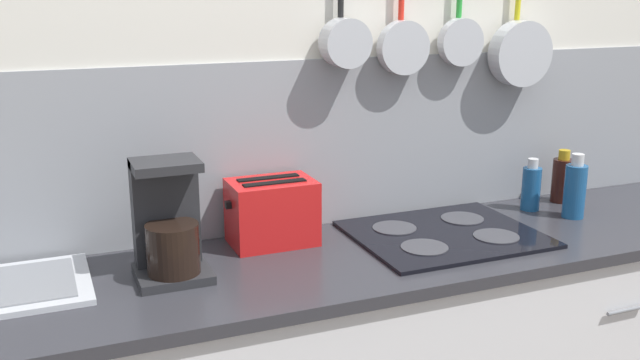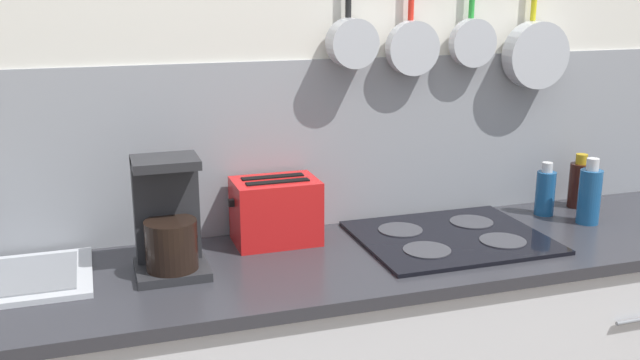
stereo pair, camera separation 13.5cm
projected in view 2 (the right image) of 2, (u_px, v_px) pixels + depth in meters
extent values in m
cube|color=silver|center=(348.00, 96.00, 2.24)|extent=(7.20, 0.06, 2.60)
cube|color=gray|center=(348.00, 141.00, 2.27)|extent=(7.20, 0.07, 0.53)
cylinder|color=#B7BABF|center=(352.00, 43.00, 2.10)|extent=(0.15, 0.07, 0.15)
cylinder|color=#B7BABF|center=(413.00, 48.00, 2.18)|extent=(0.17, 0.04, 0.17)
cylinder|color=#B7BABF|center=(473.00, 43.00, 2.24)|extent=(0.15, 0.04, 0.15)
cylinder|color=#B7BABF|center=(536.00, 55.00, 2.31)|extent=(0.22, 0.06, 0.22)
cylinder|color=slate|center=(637.00, 320.00, 2.05)|extent=(0.14, 0.01, 0.01)
cube|color=#2D2D33|center=(386.00, 258.00, 2.05)|extent=(2.72, 0.56, 0.03)
cube|color=#262628|center=(172.00, 269.00, 1.89)|extent=(0.19, 0.18, 0.02)
cube|color=#262628|center=(166.00, 211.00, 1.91)|extent=(0.17, 0.06, 0.31)
cylinder|color=black|center=(171.00, 245.00, 1.85)|extent=(0.14, 0.14, 0.13)
cube|color=#262628|center=(165.00, 162.00, 1.83)|extent=(0.17, 0.14, 0.02)
cube|color=red|center=(276.00, 211.00, 2.11)|extent=(0.25, 0.17, 0.19)
cube|color=black|center=(278.00, 182.00, 2.05)|extent=(0.19, 0.03, 0.00)
cube|color=black|center=(273.00, 177.00, 2.11)|extent=(0.19, 0.03, 0.00)
cube|color=black|center=(231.00, 203.00, 2.06)|extent=(0.02, 0.02, 0.02)
cube|color=black|center=(450.00, 237.00, 2.15)|extent=(0.55, 0.46, 0.01)
cylinder|color=#38383D|center=(427.00, 250.00, 2.03)|extent=(0.14, 0.14, 0.00)
cylinder|color=#38383D|center=(503.00, 241.00, 2.10)|extent=(0.14, 0.14, 0.00)
cylinder|color=#38383D|center=(400.00, 230.00, 2.19)|extent=(0.14, 0.14, 0.00)
cylinder|color=#38383D|center=(471.00, 222.00, 2.27)|extent=(0.14, 0.14, 0.00)
cylinder|color=navy|center=(545.00, 193.00, 2.37)|extent=(0.06, 0.06, 0.15)
cylinder|color=beige|center=(547.00, 167.00, 2.34)|extent=(0.03, 0.03, 0.03)
cylinder|color=navy|center=(589.00, 197.00, 2.28)|extent=(0.07, 0.07, 0.18)
cylinder|color=beige|center=(593.00, 164.00, 2.25)|extent=(0.04, 0.04, 0.04)
cylinder|color=#33140F|center=(579.00, 185.00, 2.45)|extent=(0.07, 0.07, 0.15)
cylinder|color=#B28C19|center=(582.00, 159.00, 2.42)|extent=(0.04, 0.04, 0.03)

